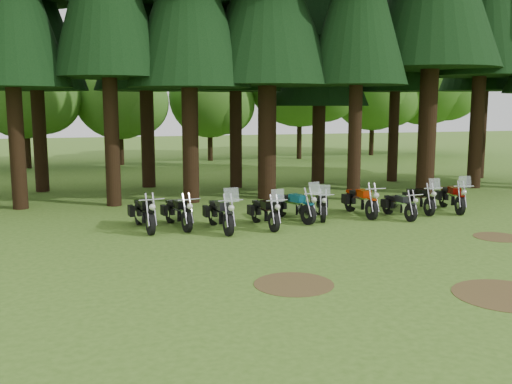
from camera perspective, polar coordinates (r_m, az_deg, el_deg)
ground at (r=15.85m, az=11.48°, el=-5.92°), size 120.00×120.00×0.00m
pine_back_4 at (r=29.36m, az=6.47°, el=17.06°), size 4.94×4.94×13.78m
decid_2 at (r=38.39m, az=-21.75°, el=9.59°), size 6.72×6.53×8.40m
decid_3 at (r=38.70m, az=-13.10°, el=9.31°), size 6.12×5.95×7.65m
decid_4 at (r=40.79m, az=-4.24°, el=9.26°), size 5.93×5.76×7.41m
decid_5 at (r=42.25m, az=5.03°, el=11.76°), size 8.45×8.21×10.56m
decid_6 at (r=46.19m, az=12.10°, el=10.06°), size 7.06×6.86×8.82m
decid_7 at (r=48.46m, az=17.11°, el=11.01°), size 8.44×8.20×10.55m
dirt_patch_0 at (r=12.89m, az=3.80°, el=-9.16°), size 1.80×1.80×0.01m
dirt_patch_1 at (r=18.74m, az=22.98°, el=-4.16°), size 1.40×1.40×0.01m
dirt_patch_2 at (r=13.23m, az=23.73°, el=-9.42°), size 2.20×2.20×0.01m
motorcycle_0 at (r=18.55m, az=-11.12°, el=-2.20°), size 0.45×2.39×0.97m
motorcycle_1 at (r=18.71m, az=-7.80°, el=-2.12°), size 0.56×2.24×0.92m
motorcycle_2 at (r=18.12m, az=-3.57°, el=-2.27°), size 0.50×2.43×1.53m
motorcycle_3 at (r=18.59m, az=0.90°, el=-2.11°), size 0.49×2.23×1.40m
motorcycle_4 at (r=19.63m, az=3.81°, el=-1.47°), size 0.94×2.32×1.48m
motorcycle_5 at (r=20.17m, az=6.50°, el=-1.37°), size 0.88×2.09×1.33m
motorcycle_6 at (r=20.87m, az=10.41°, el=-1.00°), size 0.32×2.36×0.96m
motorcycle_7 at (r=20.74m, az=14.10°, el=-1.39°), size 0.32×2.00×0.81m
motorcycle_8 at (r=22.03m, az=16.06°, el=-0.74°), size 0.53×2.24×1.40m
motorcycle_9 at (r=22.65m, az=19.00°, el=-0.58°), size 0.85×2.32×1.46m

